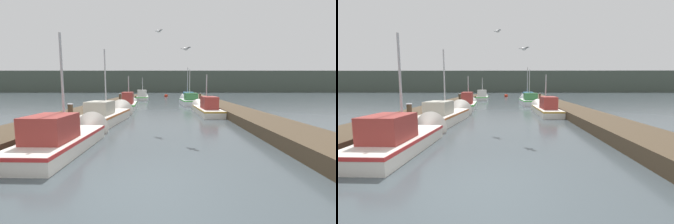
{
  "view_description": "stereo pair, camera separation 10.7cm",
  "coord_description": "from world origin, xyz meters",
  "views": [
    {
      "loc": [
        0.49,
        -4.5,
        2.2
      ],
      "look_at": [
        0.45,
        8.57,
        0.61
      ],
      "focal_mm": 24.0,
      "sensor_mm": 36.0,
      "label": 1
    },
    {
      "loc": [
        0.6,
        -4.5,
        2.2
      ],
      "look_at": [
        0.45,
        8.57,
        0.61
      ],
      "focal_mm": 24.0,
      "sensor_mm": 36.0,
      "label": 2
    }
  ],
  "objects": [
    {
      "name": "fishing_boat_3",
      "position": [
        -3.26,
        17.15,
        0.45
      ],
      "size": [
        1.89,
        6.3,
        3.4
      ],
      "rotation": [
        0.0,
        0.0,
        0.09
      ],
      "color": "silver",
      "rests_on": "ground_plane"
    },
    {
      "name": "ground_plane",
      "position": [
        0.0,
        0.0,
        0.0
      ],
      "size": [
        200.0,
        200.0,
        0.0
      ],
      "color": "#424C51"
    },
    {
      "name": "dock_right",
      "position": [
        5.39,
        16.0,
        0.26
      ],
      "size": [
        2.23,
        40.0,
        0.52
      ],
      "color": "#4C3D2B",
      "rests_on": "ground_plane"
    },
    {
      "name": "fishing_boat_5",
      "position": [
        3.06,
        25.39,
        0.43
      ],
      "size": [
        1.68,
        6.2,
        4.92
      ],
      "rotation": [
        0.0,
        0.0,
        0.01
      ],
      "color": "silver",
      "rests_on": "ground_plane"
    },
    {
      "name": "dock_left",
      "position": [
        -5.39,
        16.0,
        0.26
      ],
      "size": [
        2.23,
        40.0,
        0.52
      ],
      "color": "#4C3D2B",
      "rests_on": "ground_plane"
    },
    {
      "name": "mooring_piling_0",
      "position": [
        -4.36,
        18.18,
        0.66
      ],
      "size": [
        0.28,
        0.28,
        1.32
      ],
      "color": "#473523",
      "rests_on": "ground_plane"
    },
    {
      "name": "distant_shore_ridge",
      "position": [
        0.0,
        69.54,
        3.16
      ],
      "size": [
        120.0,
        16.0,
        6.32
      ],
      "color": "#424C42",
      "rests_on": "ground_plane"
    },
    {
      "name": "fishing_boat_0",
      "position": [
        -3.04,
        3.23,
        0.4
      ],
      "size": [
        1.7,
        5.11,
        4.38
      ],
      "rotation": [
        0.0,
        0.0,
        -0.03
      ],
      "color": "silver",
      "rests_on": "ground_plane"
    },
    {
      "name": "channel_buoy",
      "position": [
        0.14,
        37.28,
        0.18
      ],
      "size": [
        0.63,
        0.63,
        1.13
      ],
      "color": "red",
      "rests_on": "ground_plane"
    },
    {
      "name": "fishing_boat_1",
      "position": [
        -3.15,
        9.21,
        0.4
      ],
      "size": [
        2.22,
        6.06,
        4.81
      ],
      "rotation": [
        0.0,
        0.0,
        -0.08
      ],
      "color": "silver",
      "rests_on": "ground_plane"
    },
    {
      "name": "mooring_piling_2",
      "position": [
        -4.29,
        6.4,
        0.65
      ],
      "size": [
        0.27,
        0.27,
        1.29
      ],
      "color": "#473523",
      "rests_on": "ground_plane"
    },
    {
      "name": "fishing_boat_4",
      "position": [
        2.85,
        20.79,
        0.41
      ],
      "size": [
        2.1,
        5.29,
        4.42
      ],
      "rotation": [
        0.0,
        0.0,
        0.07
      ],
      "color": "silver",
      "rests_on": "ground_plane"
    },
    {
      "name": "seagull_lead",
      "position": [
        1.25,
        5.44,
        3.74
      ],
      "size": [
        0.45,
        0.49,
        0.12
      ],
      "rotation": [
        0.0,
        0.0,
        5.43
      ],
      "color": "white"
    },
    {
      "name": "seagull_1",
      "position": [
        -0.01,
        7.91,
        5.05
      ],
      "size": [
        0.44,
        0.5,
        0.12
      ],
      "rotation": [
        0.0,
        0.0,
        2.25
      ],
      "color": "white"
    },
    {
      "name": "fishing_boat_2",
      "position": [
        3.41,
        13.04,
        0.39
      ],
      "size": [
        1.64,
        6.41,
        3.41
      ],
      "rotation": [
        0.0,
        0.0,
        0.04
      ],
      "color": "silver",
      "rests_on": "ground_plane"
    },
    {
      "name": "mooring_piling_1",
      "position": [
        4.39,
        22.73,
        0.61
      ],
      "size": [
        0.25,
        0.25,
        1.21
      ],
      "color": "#473523",
      "rests_on": "ground_plane"
    },
    {
      "name": "fishing_boat_6",
      "position": [
        -3.25,
        28.7,
        0.43
      ],
      "size": [
        1.76,
        4.94,
        3.72
      ],
      "rotation": [
        0.0,
        0.0,
        0.04
      ],
      "color": "silver",
      "rests_on": "ground_plane"
    }
  ]
}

